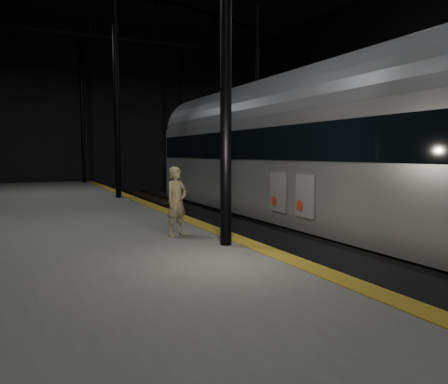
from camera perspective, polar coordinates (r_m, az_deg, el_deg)
ground at (r=15.69m, az=6.53°, el=-6.46°), size 44.00×44.00×0.00m
platform_left at (r=13.33m, az=-22.24°, el=-6.67°), size 9.00×43.80×1.00m
platform_right at (r=20.52m, az=24.67°, el=-2.75°), size 9.00×43.80×1.00m
tactile_strip at (r=14.09m, az=-4.76°, el=-3.60°), size 0.50×43.80×0.01m
track at (r=15.67m, az=6.54°, el=-6.21°), size 2.40×43.00×0.24m
train at (r=12.99m, az=13.47°, el=4.94°), size 3.14×20.97×5.60m
woman at (r=11.26m, az=-6.21°, el=-1.24°), size 0.77×0.66×1.79m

